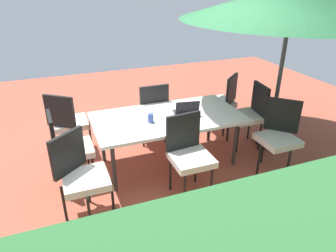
{
  "coord_description": "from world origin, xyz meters",
  "views": [
    {
      "loc": [
        1.37,
        3.54,
        2.41
      ],
      "look_at": [
        0.0,
        0.0,
        0.58
      ],
      "focal_mm": 33.41,
      "sensor_mm": 36.0,
      "label": 1
    }
  ],
  "objects_px": {
    "chair_southwest": "(222,100)",
    "chair_south": "(152,109)",
    "chair_northwest": "(279,134)",
    "dining_table": "(168,119)",
    "laptop": "(186,111)",
    "chair_west": "(250,113)",
    "chair_north": "(189,152)",
    "patio_umbrella": "(292,2)",
    "chair_southeast": "(68,121)",
    "chair_east": "(68,146)",
    "chair_northeast": "(81,173)",
    "cup": "(151,118)"
  },
  "relations": [
    {
      "from": "chair_southwest",
      "to": "chair_south",
      "type": "distance_m",
      "value": 1.22
    },
    {
      "from": "chair_northwest",
      "to": "chair_south",
      "type": "bearing_deg",
      "value": 178.14
    },
    {
      "from": "dining_table",
      "to": "laptop",
      "type": "xyz_separation_m",
      "value": [
        -0.25,
        0.02,
        0.09
      ]
    },
    {
      "from": "chair_northwest",
      "to": "chair_west",
      "type": "xyz_separation_m",
      "value": [
        -0.05,
        -0.73,
        0.0
      ]
    },
    {
      "from": "chair_southwest",
      "to": "chair_north",
      "type": "bearing_deg",
      "value": 7.02
    },
    {
      "from": "chair_south",
      "to": "chair_north",
      "type": "relative_size",
      "value": 1.0
    },
    {
      "from": "patio_umbrella",
      "to": "laptop",
      "type": "distance_m",
      "value": 1.97
    },
    {
      "from": "chair_southeast",
      "to": "chair_east",
      "type": "height_order",
      "value": "same"
    },
    {
      "from": "chair_east",
      "to": "chair_south",
      "type": "bearing_deg",
      "value": -63.74
    },
    {
      "from": "chair_northeast",
      "to": "cup",
      "type": "xyz_separation_m",
      "value": [
        -0.96,
        -0.59,
        0.22
      ]
    },
    {
      "from": "chair_south",
      "to": "chair_northwest",
      "type": "xyz_separation_m",
      "value": [
        -1.29,
        1.38,
        0.0
      ]
    },
    {
      "from": "chair_northwest",
      "to": "chair_southeast",
      "type": "distance_m",
      "value": 2.89
    },
    {
      "from": "chair_northeast",
      "to": "laptop",
      "type": "distance_m",
      "value": 1.64
    },
    {
      "from": "chair_west",
      "to": "laptop",
      "type": "distance_m",
      "value": 1.1
    },
    {
      "from": "dining_table",
      "to": "chair_south",
      "type": "bearing_deg",
      "value": -89.63
    },
    {
      "from": "chair_northwest",
      "to": "cup",
      "type": "distance_m",
      "value": 1.68
    },
    {
      "from": "dining_table",
      "to": "chair_northeast",
      "type": "distance_m",
      "value": 1.42
    },
    {
      "from": "chair_east",
      "to": "laptop",
      "type": "bearing_deg",
      "value": -92.16
    },
    {
      "from": "dining_table",
      "to": "cup",
      "type": "xyz_separation_m",
      "value": [
        0.27,
        0.1,
        0.1
      ]
    },
    {
      "from": "chair_southeast",
      "to": "chair_northeast",
      "type": "bearing_deg",
      "value": 127.73
    },
    {
      "from": "chair_west",
      "to": "laptop",
      "type": "relative_size",
      "value": 2.73
    },
    {
      "from": "patio_umbrella",
      "to": "laptop",
      "type": "xyz_separation_m",
      "value": [
        1.45,
        -0.04,
        -1.33
      ]
    },
    {
      "from": "chair_northeast",
      "to": "chair_southeast",
      "type": "height_order",
      "value": "same"
    },
    {
      "from": "chair_southwest",
      "to": "laptop",
      "type": "bearing_deg",
      "value": -5.52
    },
    {
      "from": "patio_umbrella",
      "to": "chair_southwest",
      "type": "height_order",
      "value": "patio_umbrella"
    },
    {
      "from": "chair_northeast",
      "to": "chair_west",
      "type": "distance_m",
      "value": 2.67
    },
    {
      "from": "chair_west",
      "to": "chair_northeast",
      "type": "bearing_deg",
      "value": -66.07
    },
    {
      "from": "chair_south",
      "to": "chair_east",
      "type": "height_order",
      "value": "same"
    },
    {
      "from": "chair_north",
      "to": "laptop",
      "type": "relative_size",
      "value": 2.73
    },
    {
      "from": "chair_northwest",
      "to": "chair_southeast",
      "type": "bearing_deg",
      "value": -164.01
    },
    {
      "from": "chair_southwest",
      "to": "chair_southeast",
      "type": "relative_size",
      "value": 1.0
    },
    {
      "from": "chair_south",
      "to": "chair_east",
      "type": "bearing_deg",
      "value": 29.37
    },
    {
      "from": "patio_umbrella",
      "to": "chair_northwest",
      "type": "xyz_separation_m",
      "value": [
        0.42,
        0.63,
        -1.54
      ]
    },
    {
      "from": "laptop",
      "to": "dining_table",
      "type": "bearing_deg",
      "value": 5.21
    },
    {
      "from": "chair_northwest",
      "to": "chair_west",
      "type": "relative_size",
      "value": 1.0
    },
    {
      "from": "chair_southwest",
      "to": "laptop",
      "type": "relative_size",
      "value": 2.73
    },
    {
      "from": "chair_east",
      "to": "laptop",
      "type": "relative_size",
      "value": 2.73
    },
    {
      "from": "chair_east",
      "to": "cup",
      "type": "relative_size",
      "value": 8.63
    },
    {
      "from": "chair_northwest",
      "to": "chair_north",
      "type": "xyz_separation_m",
      "value": [
        1.29,
        0.0,
        0.0
      ]
    },
    {
      "from": "cup",
      "to": "dining_table",
      "type": "bearing_deg",
      "value": -160.54
    },
    {
      "from": "patio_umbrella",
      "to": "chair_northeast",
      "type": "xyz_separation_m",
      "value": [
        2.94,
        0.62,
        -1.54
      ]
    },
    {
      "from": "chair_northeast",
      "to": "cup",
      "type": "height_order",
      "value": "chair_northeast"
    },
    {
      "from": "chair_southwest",
      "to": "chair_west",
      "type": "bearing_deg",
      "value": 59.63
    },
    {
      "from": "chair_west",
      "to": "chair_south",
      "type": "bearing_deg",
      "value": -107.67
    },
    {
      "from": "chair_northwest",
      "to": "chair_northeast",
      "type": "relative_size",
      "value": 1.0
    },
    {
      "from": "chair_southwest",
      "to": "chair_southeast",
      "type": "distance_m",
      "value": 2.46
    },
    {
      "from": "patio_umbrella",
      "to": "chair_northwest",
      "type": "relative_size",
      "value": 3.01
    },
    {
      "from": "laptop",
      "to": "patio_umbrella",
      "type": "bearing_deg",
      "value": -170.98
    },
    {
      "from": "patio_umbrella",
      "to": "chair_north",
      "type": "relative_size",
      "value": 3.01
    },
    {
      "from": "chair_north",
      "to": "patio_umbrella",
      "type": "bearing_deg",
      "value": 15.18
    }
  ]
}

